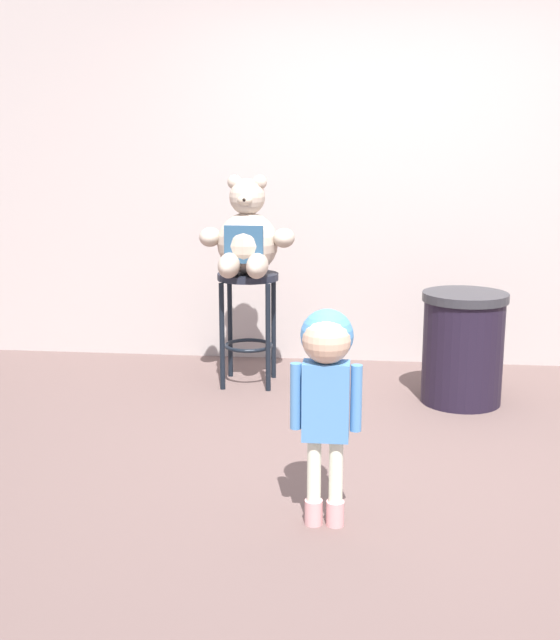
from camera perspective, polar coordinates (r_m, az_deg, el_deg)
The scene contains 6 objects.
ground_plane at distance 3.89m, azimuth 7.93°, elevation -9.98°, with size 24.00×24.00×0.00m, color brown.
building_wall at distance 5.56m, azimuth 7.90°, elevation 13.21°, with size 7.07×0.30×3.13m, color #AEA39F.
bar_stool_with_teddy at distance 4.93m, azimuth -2.31°, elevation 1.06°, with size 0.38×0.38×0.71m.
teddy_bear at distance 4.83m, azimuth -2.41°, elevation 5.88°, with size 0.59×0.53×0.60m.
child_walking at distance 3.03m, azimuth 3.37°, elevation -3.71°, with size 0.28×0.22×0.87m.
trash_bin at distance 4.72m, azimuth 13.08°, elevation -1.95°, with size 0.49×0.49×0.66m.
Camera 1 is at (-0.13, -3.60, 1.47)m, focal length 44.25 mm.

